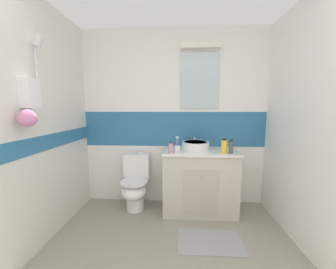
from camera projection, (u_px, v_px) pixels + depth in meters
name	position (u px, v px, depth m)	size (l,w,h in m)	color
ground_plane	(170.00, 264.00, 1.78)	(3.20, 3.48, 0.04)	gray
wall_back_tiled	(174.00, 118.00, 2.84)	(3.20, 0.20, 2.50)	white
wall_left_shower_alcove	(15.00, 126.00, 1.68)	(0.27, 3.48, 2.50)	silver
vanity_cabinet	(199.00, 181.00, 2.64)	(0.98, 0.54, 0.85)	beige
sink_basin	(195.00, 145.00, 2.61)	(0.37, 0.41, 0.15)	white
toilet	(135.00, 184.00, 2.70)	(0.37, 0.50, 0.77)	white
toothbrush_cup	(177.00, 149.00, 2.42)	(0.07, 0.07, 0.21)	white
soap_dispenser	(171.00, 148.00, 2.41)	(0.06, 0.06, 0.16)	pink
mouthwash_bottle	(224.00, 146.00, 2.39)	(0.08, 0.08, 0.18)	yellow
deodorant_spray_can	(231.00, 147.00, 2.37)	(0.05, 0.05, 0.18)	#4C4C51
bath_mat	(210.00, 242.00, 2.05)	(0.68, 0.41, 0.01)	#99999E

